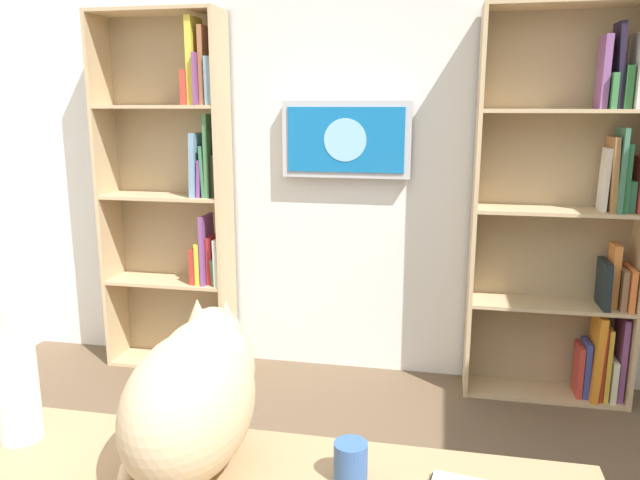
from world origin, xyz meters
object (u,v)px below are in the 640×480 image
(bookshelf_left, at_px, (578,217))
(paper_towel_roll, at_px, (17,390))
(bookshelf_right, at_px, (181,197))
(cat, at_px, (196,392))
(wall_mounted_tv, at_px, (346,140))
(coffee_mug, at_px, (351,462))

(bookshelf_left, relative_size, paper_towel_roll, 7.89)
(bookshelf_left, xyz_separation_m, bookshelf_right, (2.30, -0.00, 0.04))
(bookshelf_left, height_order, cat, bookshelf_left)
(cat, bearing_deg, paper_towel_roll, -2.06)
(wall_mounted_tv, relative_size, coffee_mug, 7.83)
(coffee_mug, bearing_deg, paper_towel_roll, -1.03)
(bookshelf_right, distance_m, cat, 2.43)
(bookshelf_right, bearing_deg, coffee_mug, 122.16)
(bookshelf_left, distance_m, paper_towel_roll, 2.83)
(wall_mounted_tv, bearing_deg, paper_towel_roll, 77.47)
(wall_mounted_tv, xyz_separation_m, coffee_mug, (-0.38, 2.29, -0.62))
(bookshelf_right, bearing_deg, cat, 114.57)
(coffee_mug, bearing_deg, wall_mounted_tv, -80.62)
(bookshelf_left, distance_m, wall_mounted_tv, 1.35)
(paper_towel_roll, height_order, coffee_mug, paper_towel_roll)
(bookshelf_right, height_order, coffee_mug, bookshelf_right)
(wall_mounted_tv, distance_m, coffee_mug, 2.40)
(wall_mounted_tv, relative_size, cat, 1.27)
(cat, distance_m, paper_towel_roll, 0.51)
(bookshelf_right, distance_m, paper_towel_roll, 2.26)
(bookshelf_right, bearing_deg, wall_mounted_tv, -175.40)
(wall_mounted_tv, bearing_deg, cat, 90.01)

